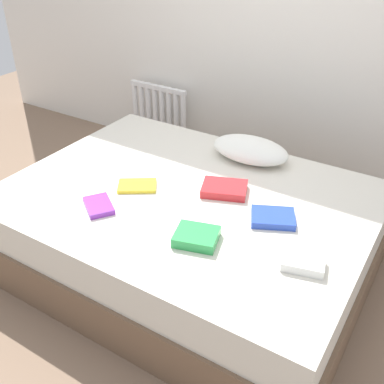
% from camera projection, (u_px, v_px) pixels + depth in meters
% --- Properties ---
extents(ground_plane, '(8.00, 8.00, 0.00)m').
position_uv_depth(ground_plane, '(188.00, 263.00, 2.77)').
color(ground_plane, '#7F6651').
extents(bed, '(2.00, 1.50, 0.50)m').
position_uv_depth(bed, '(187.00, 230.00, 2.63)').
color(bed, brown).
rests_on(bed, ground).
extents(radiator, '(0.55, 0.04, 0.48)m').
position_uv_depth(radiator, '(159.00, 112.00, 3.93)').
color(radiator, white).
rests_on(radiator, ground).
extents(pillow, '(0.49, 0.29, 0.14)m').
position_uv_depth(pillow, '(250.00, 150.00, 2.80)').
color(pillow, white).
rests_on(pillow, bed).
extents(textbook_red, '(0.29, 0.25, 0.05)m').
position_uv_depth(textbook_red, '(224.00, 189.00, 2.50)').
color(textbook_red, red).
rests_on(textbook_red, bed).
extents(textbook_yellow, '(0.25, 0.23, 0.02)m').
position_uv_depth(textbook_yellow, '(137.00, 186.00, 2.55)').
color(textbook_yellow, yellow).
rests_on(textbook_yellow, bed).
extents(textbook_blue, '(0.27, 0.24, 0.04)m').
position_uv_depth(textbook_blue, '(273.00, 218.00, 2.27)').
color(textbook_blue, '#2847B7').
rests_on(textbook_blue, bed).
extents(textbook_green, '(0.24, 0.22, 0.05)m').
position_uv_depth(textbook_green, '(196.00, 237.00, 2.13)').
color(textbook_green, green).
rests_on(textbook_green, bed).
extents(textbook_white, '(0.21, 0.16, 0.04)m').
position_uv_depth(textbook_white, '(303.00, 263.00, 1.97)').
color(textbook_white, white).
rests_on(textbook_white, bed).
extents(textbook_purple, '(0.23, 0.21, 0.03)m').
position_uv_depth(textbook_purple, '(99.00, 206.00, 2.37)').
color(textbook_purple, purple).
rests_on(textbook_purple, bed).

